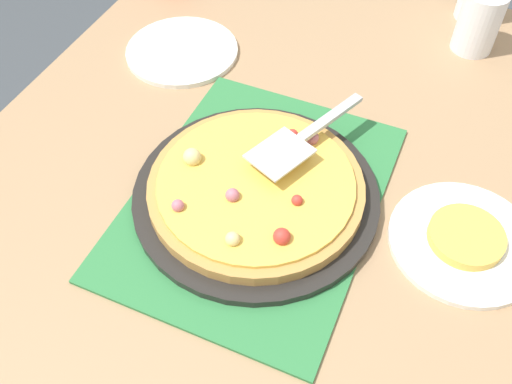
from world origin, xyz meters
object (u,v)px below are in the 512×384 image
Objects in this scene: plate_near_left at (464,242)px; served_slice_left at (466,236)px; pizza_pan at (256,195)px; pizza at (256,187)px; pizza_server at (302,138)px; cup_far at (479,22)px; plate_side at (182,51)px.

served_slice_left is at bearing 0.00° from plate_near_left.
pizza reaches higher than pizza_pan.
plate_near_left is 0.28m from pizza_server.
pizza is at bearing 155.70° from cup_far.
plate_side is 0.58m from cup_far.
pizza is 0.32m from plate_near_left.
cup_far is (0.48, 0.07, 0.06)m from plate_near_left.
pizza_server reaches higher than pizza.
pizza reaches higher than plate_side.
cup_far reaches higher than pizza_pan.
cup_far is (0.48, 0.07, 0.04)m from served_slice_left.
pizza is 1.50× the size of plate_near_left.
served_slice_left is at bearing -99.10° from pizza_server.
cup_far is (0.24, -0.52, 0.06)m from plate_side.
cup_far reaches higher than plate_side.
pizza is 0.32m from served_slice_left.
pizza is 1.50× the size of plate_side.
pizza_server is at bearing 155.43° from cup_far.
served_slice_left is 0.48× the size of pizza_server.
served_slice_left is (-0.24, -0.59, 0.01)m from plate_side.
plate_near_left is at bearing -111.80° from plate_side.
pizza is at bearing -135.24° from plate_side.
plate_side is (0.28, 0.28, -0.03)m from pizza.
pizza_server reaches higher than pizza_pan.
pizza is at bearing 157.05° from pizza_server.
plate_side is at bearing 44.76° from pizza.
plate_side is at bearing 68.20° from plate_near_left.
plate_near_left is at bearing -81.53° from pizza.
served_slice_left is 0.49m from cup_far.
plate_near_left is at bearing 180.00° from served_slice_left.
served_slice_left reaches higher than plate_near_left.
pizza_server reaches higher than served_slice_left.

